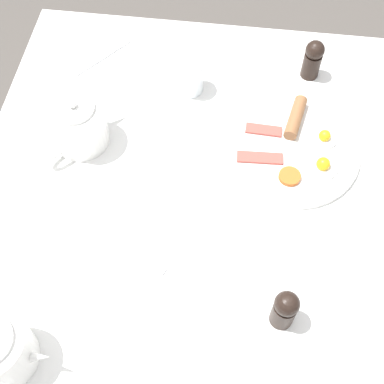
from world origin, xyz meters
name	(u,v)px	position (x,y,z in m)	size (l,w,h in m)	color
ground_plane	(192,309)	(0.00, 0.00, 0.00)	(8.00, 8.00, 0.00)	#4C4742
table	(192,212)	(0.00, 0.00, 0.64)	(0.95, 1.08, 0.71)	white
breakfast_plate	(293,148)	(-0.21, -0.15, 0.71)	(0.30, 0.30, 0.04)	white
teapot_far	(78,125)	(0.27, -0.12, 0.76)	(0.14, 0.19, 0.13)	white
water_glass_tall	(189,76)	(0.05, -0.30, 0.75)	(0.07, 0.07, 0.08)	white
pepper_grinder	(285,309)	(-0.20, 0.24, 0.76)	(0.05, 0.05, 0.10)	black
salt_grinder	(313,59)	(-0.24, -0.39, 0.76)	(0.05, 0.05, 0.10)	black
fork_by_plate	(103,57)	(0.27, -0.38, 0.71)	(0.12, 0.15, 0.00)	silver
knife_by_plate	(126,246)	(0.12, 0.13, 0.71)	(0.18, 0.10, 0.00)	silver
fork_spare	(337,259)	(-0.30, 0.11, 0.71)	(0.05, 0.17, 0.00)	silver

